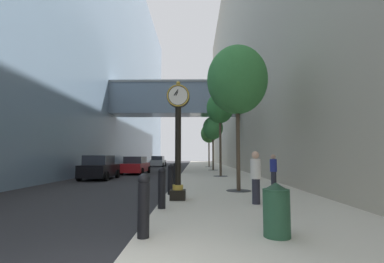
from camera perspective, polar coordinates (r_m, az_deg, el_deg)
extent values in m
plane|color=#262628|center=(30.41, -1.67, -8.18)|extent=(110.00, 110.00, 0.00)
cube|color=beige|center=(33.43, 3.81, -7.76)|extent=(6.08, 80.00, 0.14)
cube|color=#758EA8|center=(38.47, -21.00, 16.01)|extent=(9.00, 80.00, 30.53)
cube|color=slate|center=(30.95, -3.34, 6.41)|extent=(14.60, 3.20, 3.31)
cube|color=gray|center=(31.35, -3.32, 9.59)|extent=(14.60, 3.40, 0.24)
cube|color=#A89E89|center=(37.19, 15.86, 16.64)|extent=(9.00, 80.00, 30.56)
cube|color=black|center=(10.21, -2.93, -12.86)|extent=(0.55, 0.55, 0.35)
cylinder|color=gold|center=(10.18, -2.92, -11.38)|extent=(0.39, 0.38, 0.18)
cylinder|color=black|center=(10.12, -2.89, -2.93)|extent=(0.22, 0.22, 2.81)
cylinder|color=black|center=(10.35, -2.84, 7.23)|extent=(0.84, 0.28, 0.84)
torus|color=gold|center=(10.20, -2.89, 7.41)|extent=(0.82, 0.05, 0.82)
cylinder|color=white|center=(10.20, -2.89, 7.40)|extent=(0.69, 0.01, 0.69)
cylinder|color=white|center=(10.50, -2.79, 7.05)|extent=(0.69, 0.01, 0.69)
sphere|color=gold|center=(10.46, -2.83, 9.86)|extent=(0.16, 0.16, 0.16)
cube|color=black|center=(10.21, -3.11, 7.82)|extent=(0.10, 0.01, 0.16)
cube|color=black|center=(10.22, -3.30, 8.00)|extent=(0.17, 0.01, 0.23)
cylinder|color=black|center=(5.67, -9.92, -15.64)|extent=(0.23, 0.23, 1.05)
sphere|color=black|center=(5.59, -9.83, -9.72)|extent=(0.24, 0.24, 0.24)
cylinder|color=black|center=(8.57, -6.22, -12.01)|extent=(0.23, 0.23, 1.05)
sphere|color=black|center=(8.52, -6.19, -8.10)|extent=(0.24, 0.24, 0.24)
cylinder|color=black|center=(11.50, -4.44, -10.21)|extent=(0.23, 0.23, 1.05)
sphere|color=black|center=(11.46, -4.42, -7.29)|extent=(0.24, 0.24, 0.24)
cylinder|color=black|center=(14.45, -3.39, -9.14)|extent=(0.23, 0.23, 1.05)
sphere|color=black|center=(14.42, -3.38, -6.81)|extent=(0.24, 0.24, 0.24)
cylinder|color=#333335|center=(12.84, 9.57, -11.91)|extent=(1.10, 1.10, 0.02)
cylinder|color=#4C3D2D|center=(12.75, 9.44, -2.92)|extent=(0.18, 0.18, 4.03)
ellipsoid|color=#387F3D|center=(13.22, 9.25, 10.44)|extent=(2.77, 2.77, 3.19)
cylinder|color=#333335|center=(21.52, 5.91, -9.11)|extent=(1.10, 1.10, 0.02)
cylinder|color=#4C3D2D|center=(21.47, 5.85, -3.13)|extent=(0.18, 0.18, 4.50)
ellipsoid|color=#2D7033|center=(21.77, 5.78, 4.88)|extent=(2.10, 2.10, 2.41)
cylinder|color=#333335|center=(30.25, 4.37, -7.91)|extent=(1.10, 1.10, 0.02)
cylinder|color=#4C3D2D|center=(30.21, 4.35, -4.38)|extent=(0.18, 0.18, 3.74)
ellipsoid|color=#387F3D|center=(30.35, 4.31, 0.71)|extent=(2.20, 2.20, 2.53)
cylinder|color=#333335|center=(38.99, 3.53, -7.24)|extent=(1.10, 1.10, 0.02)
cylinder|color=brown|center=(38.96, 3.51, -4.46)|extent=(0.18, 0.18, 3.81)
ellipsoid|color=#428438|center=(39.08, 3.49, -0.41)|extent=(2.27, 2.27, 2.61)
cylinder|color=#234C33|center=(5.90, 16.98, -15.70)|extent=(0.52, 0.52, 0.92)
cone|color=#183523|center=(5.82, 16.86, -10.77)|extent=(0.53, 0.53, 0.16)
cylinder|color=#23232D|center=(9.53, 13.02, -11.91)|extent=(0.37, 0.37, 0.81)
cylinder|color=silver|center=(9.47, 12.94, -7.48)|extent=(0.48, 0.48, 0.66)
sphere|color=tan|center=(9.46, 12.88, -4.74)|extent=(0.25, 0.25, 0.25)
cylinder|color=#23232D|center=(14.57, 16.45, -9.45)|extent=(0.36, 0.36, 0.77)
cylinder|color=navy|center=(14.53, 16.38, -6.70)|extent=(0.47, 0.47, 0.63)
sphere|color=tan|center=(14.52, 16.34, -5.00)|extent=(0.24, 0.24, 0.24)
cube|color=black|center=(21.35, -18.44, -7.60)|extent=(1.85, 4.01, 0.84)
cube|color=#282D38|center=(21.14, -18.56, -5.62)|extent=(1.62, 2.25, 0.68)
cylinder|color=black|center=(22.96, -19.54, -8.16)|extent=(0.22, 0.64, 0.64)
cylinder|color=black|center=(22.40, -15.07, -8.36)|extent=(0.22, 0.64, 0.64)
cylinder|color=black|center=(20.42, -22.19, -8.52)|extent=(0.22, 0.64, 0.64)
cylinder|color=black|center=(19.79, -17.21, -8.78)|extent=(0.22, 0.64, 0.64)
cube|color=#AD191E|center=(26.63, -11.44, -7.24)|extent=(1.89, 4.70, 0.78)
cube|color=#282D38|center=(26.38, -11.53, -5.76)|extent=(1.64, 2.64, 0.64)
cylinder|color=black|center=(28.39, -12.52, -7.65)|extent=(0.23, 0.64, 0.64)
cylinder|color=black|center=(28.01, -8.89, -7.75)|extent=(0.23, 0.64, 0.64)
cylinder|color=black|center=(25.33, -14.29, -7.96)|extent=(0.23, 0.64, 0.64)
cylinder|color=black|center=(24.90, -10.24, -8.09)|extent=(0.23, 0.64, 0.64)
cube|color=#B7BABF|center=(43.54, -6.97, -6.36)|extent=(1.93, 4.65, 0.78)
cube|color=#282D38|center=(43.30, -7.01, -5.46)|extent=(1.68, 2.61, 0.64)
cylinder|color=black|center=(45.24, -7.87, -6.67)|extent=(0.23, 0.64, 0.64)
cylinder|color=black|center=(44.98, -5.50, -6.70)|extent=(0.23, 0.64, 0.64)
cylinder|color=black|center=(42.14, -8.56, -6.79)|extent=(0.23, 0.64, 0.64)
cylinder|color=black|center=(41.86, -6.01, -6.83)|extent=(0.23, 0.64, 0.64)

